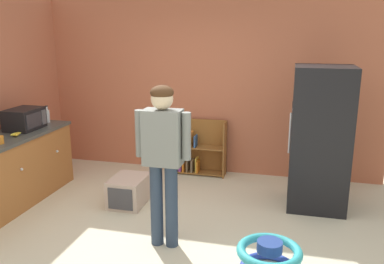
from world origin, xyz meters
name	(u,v)px	position (x,y,z in m)	size (l,w,h in m)	color
ground_plane	(165,241)	(0.00, 0.00, 0.00)	(12.00, 12.00, 0.00)	beige
back_wall	(210,87)	(0.00, 2.33, 1.35)	(5.20, 0.06, 2.70)	#BF6949
kitchen_counter	(0,175)	(-2.20, 0.26, 0.45)	(0.65, 2.34, 0.90)	#A56632
refrigerator	(320,139)	(1.60, 1.33, 0.89)	(0.73, 0.68, 1.78)	black
bookshelf	(197,151)	(-0.16, 2.14, 0.36)	(0.80, 0.28, 0.85)	brown
standing_person	(163,151)	(0.02, -0.06, 1.02)	(0.57, 0.23, 1.68)	#2C3C50
baby_walker	(269,257)	(1.11, -0.31, 0.16)	(0.60, 0.60, 0.32)	#2E49B9
pet_carrier	(129,191)	(-0.74, 0.79, 0.18)	(0.42, 0.55, 0.36)	beige
microwave	(24,119)	(-2.22, 0.84, 1.04)	(0.37, 0.48, 0.28)	black
banana_bunch	(17,134)	(-2.09, 0.49, 0.93)	(0.12, 0.16, 0.04)	yellow
clear_bottle	(47,116)	(-2.16, 1.27, 1.00)	(0.07, 0.07, 0.25)	silver
orange_cup	(0,140)	(-2.04, 0.14, 0.95)	(0.08, 0.08, 0.10)	orange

